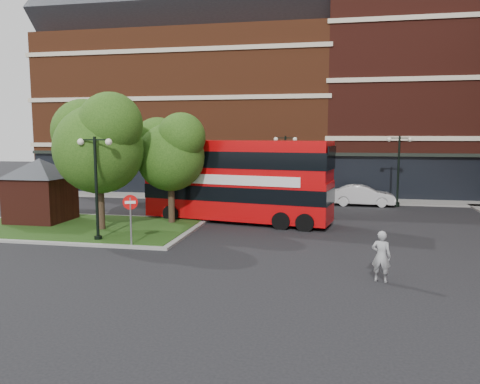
% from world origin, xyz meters
% --- Properties ---
extents(ground, '(120.00, 120.00, 0.00)m').
position_xyz_m(ground, '(0.00, 0.00, 0.00)').
color(ground, black).
rests_on(ground, ground).
extents(pavement_far, '(44.00, 3.00, 0.12)m').
position_xyz_m(pavement_far, '(0.00, 16.50, 0.06)').
color(pavement_far, slate).
rests_on(pavement_far, ground).
extents(terrace_far_left, '(26.00, 12.00, 14.00)m').
position_xyz_m(terrace_far_left, '(-8.00, 24.00, 7.00)').
color(terrace_far_left, '#622E17').
rests_on(terrace_far_left, ground).
extents(terrace_far_right, '(18.00, 12.00, 16.00)m').
position_xyz_m(terrace_far_right, '(14.00, 24.00, 8.00)').
color(terrace_far_right, '#471911').
rests_on(terrace_far_right, ground).
extents(traffic_island, '(12.60, 7.60, 0.15)m').
position_xyz_m(traffic_island, '(-8.00, 3.00, 0.07)').
color(traffic_island, gray).
rests_on(traffic_island, ground).
extents(kiosk, '(6.51, 6.51, 3.60)m').
position_xyz_m(kiosk, '(-11.00, 4.00, 2.32)').
color(kiosk, '#471911').
rests_on(kiosk, traffic_island).
extents(tree_island_west, '(5.40, 4.71, 7.21)m').
position_xyz_m(tree_island_west, '(-6.60, 2.58, 4.79)').
color(tree_island_west, '#2D2116').
rests_on(tree_island_west, ground).
extents(tree_island_east, '(4.46, 3.90, 6.29)m').
position_xyz_m(tree_island_east, '(-3.58, 5.06, 4.24)').
color(tree_island_east, '#2D2116').
rests_on(tree_island_east, ground).
extents(lamp_island, '(1.72, 0.36, 5.00)m').
position_xyz_m(lamp_island, '(-5.50, 0.20, 2.83)').
color(lamp_island, black).
rests_on(lamp_island, ground).
extents(lamp_far_left, '(1.72, 0.36, 5.00)m').
position_xyz_m(lamp_far_left, '(2.00, 14.50, 2.83)').
color(lamp_far_left, black).
rests_on(lamp_far_left, ground).
extents(lamp_far_right, '(1.72, 0.36, 5.00)m').
position_xyz_m(lamp_far_right, '(10.00, 14.50, 2.83)').
color(lamp_far_right, black).
rests_on(lamp_far_right, ground).
extents(bus, '(11.19, 4.42, 4.17)m').
position_xyz_m(bus, '(-0.05, 6.64, 2.74)').
color(bus, '#BD0709').
rests_on(bus, ground).
extents(woman, '(0.75, 0.60, 1.80)m').
position_xyz_m(woman, '(7.08, -3.50, 0.90)').
color(woman, '#939396').
rests_on(woman, ground).
extents(car_silver, '(4.10, 1.66, 1.39)m').
position_xyz_m(car_silver, '(0.33, 16.00, 0.70)').
color(car_silver, '#B8BBC0').
rests_on(car_silver, ground).
extents(car_white, '(4.52, 1.66, 1.48)m').
position_xyz_m(car_white, '(7.61, 14.50, 0.74)').
color(car_white, silver).
rests_on(car_white, ground).
extents(no_entry_sign, '(0.64, 0.30, 2.41)m').
position_xyz_m(no_entry_sign, '(-3.50, -0.50, 1.72)').
color(no_entry_sign, slate).
rests_on(no_entry_sign, ground).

